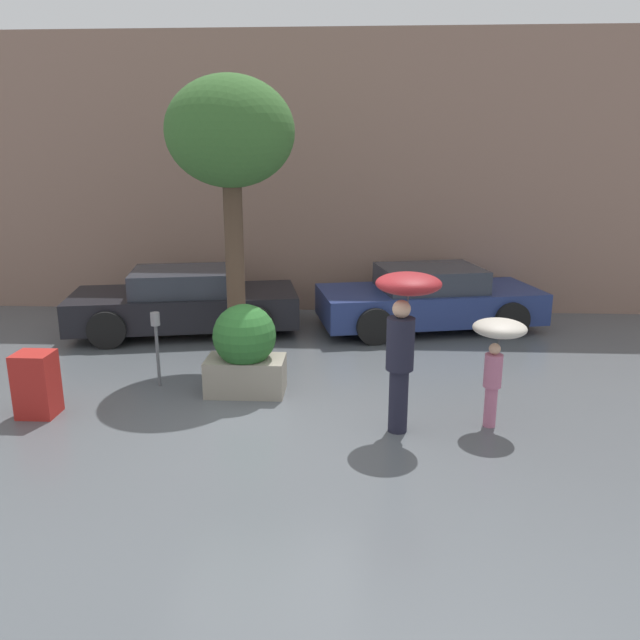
% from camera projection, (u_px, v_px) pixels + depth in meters
% --- Properties ---
extents(ground_plane, '(40.00, 40.00, 0.00)m').
position_uv_depth(ground_plane, '(267.00, 428.00, 8.23)').
color(ground_plane, '#51565B').
extents(building_facade, '(18.00, 0.30, 6.00)m').
position_uv_depth(building_facade, '(304.00, 176.00, 13.71)').
color(building_facade, '#8C6B5B').
rests_on(building_facade, ground).
extents(planter_box, '(1.17, 0.94, 1.37)m').
position_uv_depth(planter_box, '(245.00, 349.00, 9.24)').
color(planter_box, gray).
rests_on(planter_box, ground).
extents(person_adult, '(0.83, 0.83, 2.07)m').
position_uv_depth(person_adult, '(405.00, 319.00, 7.81)').
color(person_adult, '#1E1E2D').
rests_on(person_adult, ground).
extents(person_child, '(0.69, 0.69, 1.44)m').
position_uv_depth(person_child, '(498.00, 344.00, 8.04)').
color(person_child, '#B76684').
rests_on(person_child, ground).
extents(parked_car_near, '(4.68, 2.69, 1.27)m').
position_uv_depth(parked_car_near, '(185.00, 302.00, 12.47)').
color(parked_car_near, black).
rests_on(parked_car_near, ground).
extents(parked_car_far, '(4.71, 2.76, 1.27)m').
position_uv_depth(parked_car_far, '(429.00, 299.00, 12.73)').
color(parked_car_far, navy).
rests_on(parked_car_far, ground).
extents(street_tree, '(2.06, 2.06, 4.71)m').
position_uv_depth(street_tree, '(230.00, 138.00, 9.92)').
color(street_tree, brown).
rests_on(street_tree, ground).
extents(parking_meter, '(0.14, 0.14, 1.17)m').
position_uv_depth(parking_meter, '(156.00, 333.00, 9.48)').
color(parking_meter, '#595B60').
rests_on(parking_meter, ground).
extents(newspaper_box, '(0.50, 0.44, 0.90)m').
position_uv_depth(newspaper_box, '(36.00, 384.00, 8.51)').
color(newspaper_box, '#B2231E').
rests_on(newspaper_box, ground).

